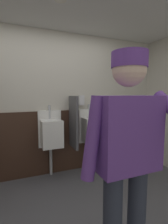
{
  "coord_description": "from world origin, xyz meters",
  "views": [
    {
      "loc": [
        -0.55,
        -1.4,
        1.43
      ],
      "look_at": [
        0.09,
        0.15,
        1.25
      ],
      "focal_mm": 26.56,
      "sensor_mm": 36.0,
      "label": 1
    }
  ],
  "objects_px": {
    "urinal_left": "(51,133)",
    "person": "(127,150)",
    "urinal_middle": "(91,129)",
    "soap_dispenser": "(81,100)"
  },
  "relations": [
    {
      "from": "urinal_left",
      "to": "person",
      "type": "bearing_deg",
      "value": -83.79
    },
    {
      "from": "urinal_middle",
      "to": "soap_dispenser",
      "type": "relative_size",
      "value": 6.89
    },
    {
      "from": "urinal_left",
      "to": "person",
      "type": "height_order",
      "value": "person"
    },
    {
      "from": "person",
      "to": "urinal_left",
      "type": "bearing_deg",
      "value": 96.21
    },
    {
      "from": "person",
      "to": "soap_dispenser",
      "type": "height_order",
      "value": "person"
    },
    {
      "from": "urinal_left",
      "to": "soap_dispenser",
      "type": "xyz_separation_m",
      "value": [
        0.6,
        0.12,
        0.54
      ]
    },
    {
      "from": "urinal_left",
      "to": "person",
      "type": "relative_size",
      "value": 0.72
    },
    {
      "from": "urinal_left",
      "to": "person",
      "type": "distance_m",
      "value": 1.83
    },
    {
      "from": "soap_dispenser",
      "to": "person",
      "type": "bearing_deg",
      "value": -101.72
    },
    {
      "from": "urinal_middle",
      "to": "soap_dispenser",
      "type": "xyz_separation_m",
      "value": [
        -0.15,
        0.12,
        0.54
      ]
    }
  ]
}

